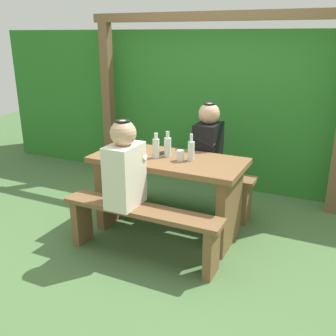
{
  "coord_description": "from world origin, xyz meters",
  "views": [
    {
      "loc": [
        1.44,
        -3.03,
        1.81
      ],
      "look_at": [
        0.0,
        0.0,
        0.64
      ],
      "focal_mm": 41.29,
      "sensor_mm": 36.0,
      "label": 1
    }
  ],
  "objects_px": {
    "bottle_left": "(168,146)",
    "bench_near": "(141,222)",
    "picnic_table": "(168,182)",
    "bottle_right": "(191,150)",
    "bottle_center": "(156,147)",
    "person_white_shirt": "(125,167)",
    "bench_far": "(189,182)",
    "drinking_glass": "(180,156)",
    "cell_phone": "(160,154)",
    "person_black_coat": "(208,142)"
  },
  "relations": [
    {
      "from": "bottle_left",
      "to": "bench_near",
      "type": "bearing_deg",
      "value": -87.94
    },
    {
      "from": "picnic_table",
      "to": "bottle_right",
      "type": "height_order",
      "value": "bottle_right"
    },
    {
      "from": "bottle_right",
      "to": "bottle_center",
      "type": "height_order",
      "value": "bottle_right"
    },
    {
      "from": "person_white_shirt",
      "to": "bottle_center",
      "type": "xyz_separation_m",
      "value": [
        0.05,
        0.47,
        0.05
      ]
    },
    {
      "from": "bench_far",
      "to": "drinking_glass",
      "type": "height_order",
      "value": "drinking_glass"
    },
    {
      "from": "bottle_center",
      "to": "cell_phone",
      "type": "relative_size",
      "value": 1.65
    },
    {
      "from": "bench_near",
      "to": "cell_phone",
      "type": "xyz_separation_m",
      "value": [
        -0.11,
        0.59,
        0.42
      ]
    },
    {
      "from": "bottle_right",
      "to": "picnic_table",
      "type": "bearing_deg",
      "value": -175.98
    },
    {
      "from": "bench_near",
      "to": "drinking_glass",
      "type": "bearing_deg",
      "value": 74.54
    },
    {
      "from": "drinking_glass",
      "to": "bottle_left",
      "type": "relative_size",
      "value": 0.4
    },
    {
      "from": "person_black_coat",
      "to": "cell_phone",
      "type": "distance_m",
      "value": 0.55
    },
    {
      "from": "person_white_shirt",
      "to": "bottle_center",
      "type": "bearing_deg",
      "value": 84.5
    },
    {
      "from": "cell_phone",
      "to": "bench_near",
      "type": "bearing_deg",
      "value": -58.5
    },
    {
      "from": "picnic_table",
      "to": "bottle_left",
      "type": "bearing_deg",
      "value": 120.44
    },
    {
      "from": "bench_near",
      "to": "cell_phone",
      "type": "bearing_deg",
      "value": 101.09
    },
    {
      "from": "bench_near",
      "to": "person_white_shirt",
      "type": "distance_m",
      "value": 0.48
    },
    {
      "from": "picnic_table",
      "to": "drinking_glass",
      "type": "height_order",
      "value": "drinking_glass"
    },
    {
      "from": "bench_far",
      "to": "bench_near",
      "type": "bearing_deg",
      "value": -90.0
    },
    {
      "from": "picnic_table",
      "to": "bottle_center",
      "type": "xyz_separation_m",
      "value": [
        -0.1,
        -0.05,
        0.33
      ]
    },
    {
      "from": "bench_far",
      "to": "drinking_glass",
      "type": "distance_m",
      "value": 0.73
    },
    {
      "from": "bottle_right",
      "to": "person_white_shirt",
      "type": "bearing_deg",
      "value": -124.37
    },
    {
      "from": "person_black_coat",
      "to": "bottle_center",
      "type": "distance_m",
      "value": 0.64
    },
    {
      "from": "person_black_coat",
      "to": "bottle_right",
      "type": "height_order",
      "value": "person_black_coat"
    },
    {
      "from": "person_white_shirt",
      "to": "bottle_right",
      "type": "distance_m",
      "value": 0.64
    },
    {
      "from": "person_white_shirt",
      "to": "bottle_right",
      "type": "xyz_separation_m",
      "value": [
        0.36,
        0.53,
        0.05
      ]
    },
    {
      "from": "picnic_table",
      "to": "bench_far",
      "type": "xyz_separation_m",
      "value": [
        0.0,
        0.52,
        -0.18
      ]
    },
    {
      "from": "person_white_shirt",
      "to": "drinking_glass",
      "type": "bearing_deg",
      "value": 60.17
    },
    {
      "from": "person_black_coat",
      "to": "bottle_left",
      "type": "distance_m",
      "value": 0.53
    },
    {
      "from": "picnic_table",
      "to": "drinking_glass",
      "type": "distance_m",
      "value": 0.32
    },
    {
      "from": "drinking_glass",
      "to": "bottle_left",
      "type": "distance_m",
      "value": 0.17
    },
    {
      "from": "picnic_table",
      "to": "bench_far",
      "type": "height_order",
      "value": "picnic_table"
    },
    {
      "from": "person_white_shirt",
      "to": "cell_phone",
      "type": "bearing_deg",
      "value": 87.21
    },
    {
      "from": "person_white_shirt",
      "to": "bottle_center",
      "type": "distance_m",
      "value": 0.47
    },
    {
      "from": "bottle_right",
      "to": "bench_near",
      "type": "bearing_deg",
      "value": -112.35
    },
    {
      "from": "drinking_glass",
      "to": "bench_near",
      "type": "bearing_deg",
      "value": -105.46
    },
    {
      "from": "person_white_shirt",
      "to": "cell_phone",
      "type": "height_order",
      "value": "person_white_shirt"
    },
    {
      "from": "bench_near",
      "to": "bottle_center",
      "type": "distance_m",
      "value": 0.7
    },
    {
      "from": "bottle_left",
      "to": "person_white_shirt",
      "type": "bearing_deg",
      "value": -102.68
    },
    {
      "from": "drinking_glass",
      "to": "bottle_center",
      "type": "distance_m",
      "value": 0.24
    },
    {
      "from": "person_white_shirt",
      "to": "bench_near",
      "type": "bearing_deg",
      "value": -1.32
    },
    {
      "from": "bench_near",
      "to": "bottle_right",
      "type": "xyz_separation_m",
      "value": [
        0.22,
        0.53,
        0.51
      ]
    },
    {
      "from": "bench_far",
      "to": "bottle_left",
      "type": "bearing_deg",
      "value": -92.35
    },
    {
      "from": "bottle_center",
      "to": "drinking_glass",
      "type": "bearing_deg",
      "value": 4.17
    },
    {
      "from": "drinking_glass",
      "to": "bottle_center",
      "type": "bearing_deg",
      "value": -175.83
    },
    {
      "from": "bottle_center",
      "to": "bench_near",
      "type": "bearing_deg",
      "value": -78.26
    },
    {
      "from": "bench_near",
      "to": "picnic_table",
      "type": "bearing_deg",
      "value": 90.0
    },
    {
      "from": "bench_far",
      "to": "bottle_center",
      "type": "bearing_deg",
      "value": -99.88
    },
    {
      "from": "bench_far",
      "to": "bottle_left",
      "type": "relative_size",
      "value": 5.91
    },
    {
      "from": "picnic_table",
      "to": "bench_far",
      "type": "relative_size",
      "value": 1.0
    },
    {
      "from": "bottle_left",
      "to": "person_black_coat",
      "type": "bearing_deg",
      "value": 65.53
    }
  ]
}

